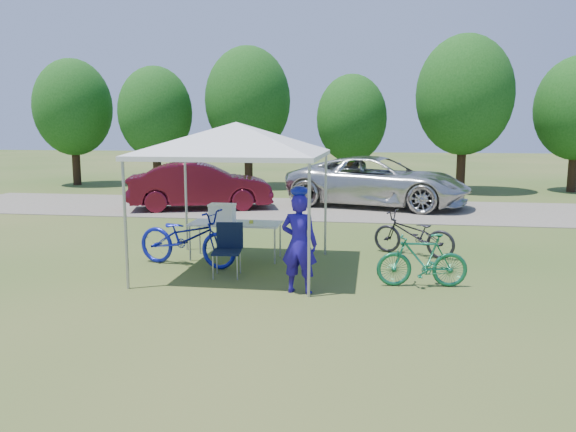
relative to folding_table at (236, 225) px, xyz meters
name	(u,v)px	position (x,y,z in m)	size (l,w,h in m)	color
ground	(238,269)	(0.25, -0.85, -0.70)	(100.00, 100.00, 0.00)	#2D5119
gravel_strip	(296,208)	(0.25, 7.15, -0.69)	(24.00, 5.00, 0.02)	gray
canopy	(236,126)	(0.25, -0.85, 1.95)	(4.53, 4.53, 3.00)	#A5A5AA
treeline	(309,105)	(-0.04, 13.20, 2.83)	(24.89, 4.28, 6.30)	#382314
folding_table	(236,225)	(0.00, 0.00, 0.00)	(1.81, 0.75, 0.74)	white
folding_chair	(228,245)	(0.17, -1.26, -0.14)	(0.53, 0.55, 0.94)	black
cooler	(222,213)	(-0.27, 0.00, 0.23)	(0.51, 0.35, 0.37)	white
ice_cream_cup	(251,222)	(0.33, -0.05, 0.07)	(0.08, 0.08, 0.06)	#CED532
cyclist	(299,244)	(1.57, -2.15, 0.10)	(0.59, 0.39, 1.61)	#1E118F
bike_blue	(187,238)	(-0.78, -0.70, -0.15)	(0.73, 2.09, 1.10)	#11199C
bike_green	(422,260)	(3.55, -1.49, -0.25)	(0.42, 1.50, 0.90)	#176843
bike_dark	(413,234)	(3.56, 0.82, -0.25)	(0.61, 1.74, 0.91)	black
minivan	(378,181)	(2.88, 8.05, 0.15)	(2.75, 5.97, 1.66)	silver
sedan	(201,186)	(-2.78, 6.56, 0.07)	(1.59, 4.55, 1.50)	#550E1C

